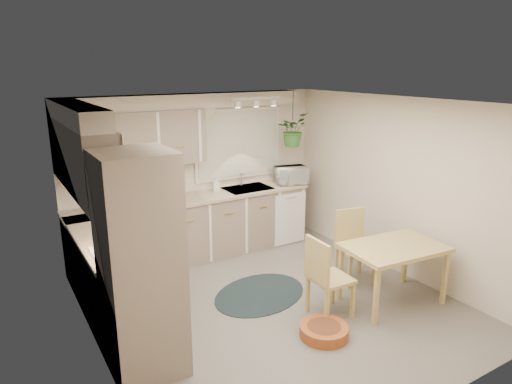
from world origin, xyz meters
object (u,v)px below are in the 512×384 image
Objects in this scene: braided_rug at (260,294)px; pet_bed at (324,331)px; dining_table at (392,274)px; chair_back at (356,247)px; chair_left at (331,276)px; microwave at (291,173)px.

braided_rug is 1.14m from pet_bed.
chair_back is at bearing 88.44° from dining_table.
dining_table is at bearing -37.47° from braided_rug.
pet_bed is at bearing -44.07° from chair_left.
pet_bed is 1.05× the size of microwave.
microwave is (1.35, 2.53, 1.05)m from pet_bed.
dining_table is 0.90× the size of braided_rug.
braided_rug is at bearing 94.99° from pet_bed.
microwave reaches higher than braided_rug.
chair_back is (0.85, 0.49, -0.00)m from chair_left.
microwave is at bearing 158.52° from chair_left.
microwave is (0.18, 2.37, 0.74)m from dining_table.
chair_left is 0.63m from pet_bed.
chair_back is at bearing 123.09° from chair_left.
chair_back is 1.84m from microwave.
pet_bed reaches higher than braided_rug.
chair_left reaches higher than dining_table.
pet_bed is (0.10, -1.14, 0.06)m from braided_rug.
chair_left is (-0.83, 0.16, 0.11)m from dining_table.
microwave reaches higher than chair_left.
braided_rug is at bearing -148.60° from chair_left.
braided_rug is 2.58× the size of microwave.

